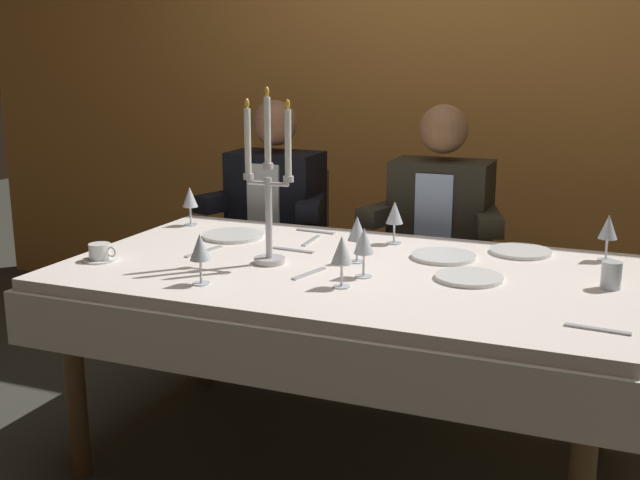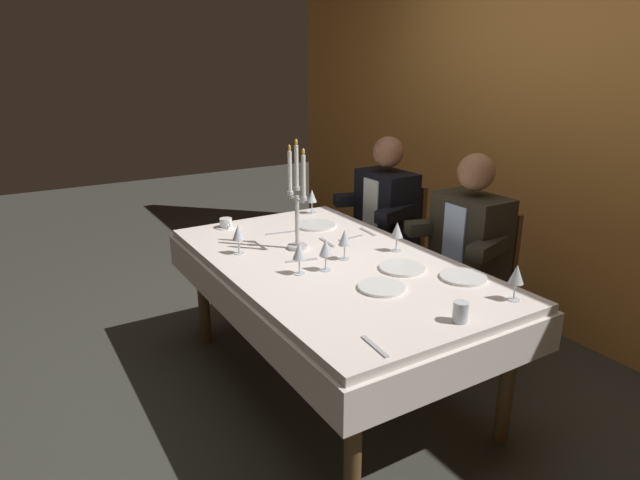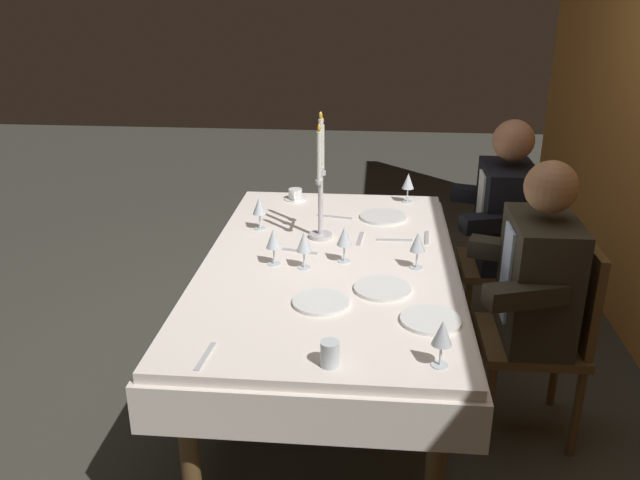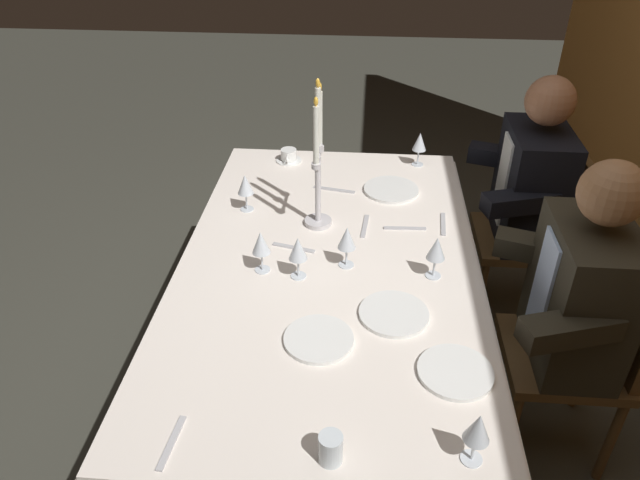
% 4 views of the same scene
% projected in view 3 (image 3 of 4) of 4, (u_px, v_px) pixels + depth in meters
% --- Properties ---
extents(ground_plane, '(12.00, 12.00, 0.00)m').
position_uv_depth(ground_plane, '(328.00, 400.00, 3.18)').
color(ground_plane, '#3A3A31').
extents(dining_table, '(1.94, 1.14, 0.74)m').
position_uv_depth(dining_table, '(329.00, 284.00, 2.95)').
color(dining_table, white).
rests_on(dining_table, ground_plane).
extents(candelabra, '(0.19, 0.11, 0.60)m').
position_uv_depth(candelabra, '(321.00, 188.00, 3.06)').
color(candelabra, silver).
rests_on(candelabra, dining_table).
extents(dinner_plate_0, '(0.22, 0.22, 0.01)m').
position_uv_depth(dinner_plate_0, '(322.00, 302.00, 2.51)').
color(dinner_plate_0, white).
rests_on(dinner_plate_0, dining_table).
extents(dinner_plate_1, '(0.24, 0.24, 0.01)m').
position_uv_depth(dinner_plate_1, '(383.00, 217.00, 3.40)').
color(dinner_plate_1, white).
rests_on(dinner_plate_1, dining_table).
extents(dinner_plate_2, '(0.22, 0.22, 0.01)m').
position_uv_depth(dinner_plate_2, '(431.00, 320.00, 2.38)').
color(dinner_plate_2, white).
rests_on(dinner_plate_2, dining_table).
extents(dinner_plate_3, '(0.23, 0.23, 0.01)m').
position_uv_depth(dinner_plate_3, '(383.00, 288.00, 2.62)').
color(dinner_plate_3, white).
rests_on(dinner_plate_3, dining_table).
extents(wine_glass_0, '(0.07, 0.07, 0.16)m').
position_uv_depth(wine_glass_0, '(344.00, 237.00, 2.84)').
color(wine_glass_0, silver).
rests_on(wine_glass_0, dining_table).
extents(wine_glass_1, '(0.07, 0.07, 0.16)m').
position_uv_depth(wine_glass_1, '(408.00, 182.00, 3.60)').
color(wine_glass_1, silver).
rests_on(wine_glass_1, dining_table).
extents(wine_glass_2, '(0.07, 0.07, 0.16)m').
position_uv_depth(wine_glass_2, '(304.00, 243.00, 2.78)').
color(wine_glass_2, silver).
rests_on(wine_glass_2, dining_table).
extents(wine_glass_3, '(0.07, 0.07, 0.16)m').
position_uv_depth(wine_glass_3, '(418.00, 243.00, 2.78)').
color(wine_glass_3, silver).
rests_on(wine_glass_3, dining_table).
extents(wine_glass_4, '(0.07, 0.07, 0.16)m').
position_uv_depth(wine_glass_4, '(274.00, 239.00, 2.81)').
color(wine_glass_4, silver).
rests_on(wine_glass_4, dining_table).
extents(wine_glass_5, '(0.07, 0.07, 0.16)m').
position_uv_depth(wine_glass_5, '(259.00, 207.00, 3.21)').
color(wine_glass_5, silver).
rests_on(wine_glass_5, dining_table).
extents(wine_glass_6, '(0.07, 0.07, 0.16)m').
position_uv_depth(wine_glass_6, '(442.00, 334.00, 2.07)').
color(wine_glass_6, silver).
rests_on(wine_glass_6, dining_table).
extents(water_tumbler_0, '(0.06, 0.06, 0.09)m').
position_uv_depth(water_tumbler_0, '(330.00, 354.00, 2.10)').
color(water_tumbler_0, silver).
rests_on(water_tumbler_0, dining_table).
extents(coffee_cup_0, '(0.13, 0.12, 0.06)m').
position_uv_depth(coffee_cup_0, '(295.00, 195.00, 3.68)').
color(coffee_cup_0, white).
rests_on(coffee_cup_0, dining_table).
extents(spoon_0, '(0.17, 0.03, 0.01)m').
position_uv_depth(spoon_0, '(360.00, 239.00, 3.13)').
color(spoon_0, '#B7B7BC').
rests_on(spoon_0, dining_table).
extents(fork_1, '(0.17, 0.03, 0.01)m').
position_uv_depth(fork_1, '(205.00, 356.00, 2.16)').
color(fork_1, '#B7B7BC').
rests_on(fork_1, dining_table).
extents(knife_2, '(0.05, 0.19, 0.01)m').
position_uv_depth(knife_2, '(334.00, 217.00, 3.41)').
color(knife_2, '#B7B7BC').
rests_on(knife_2, dining_table).
extents(fork_3, '(0.06, 0.17, 0.01)m').
position_uv_depth(fork_3, '(300.00, 251.00, 2.98)').
color(fork_3, '#B7B7BC').
rests_on(fork_3, dining_table).
extents(fork_4, '(0.17, 0.03, 0.01)m').
position_uv_depth(fork_4, '(427.00, 238.00, 3.14)').
color(fork_4, '#B7B7BC').
rests_on(fork_4, dining_table).
extents(fork_5, '(0.03, 0.17, 0.01)m').
position_uv_depth(fork_5, '(394.00, 240.00, 3.11)').
color(fork_5, '#B7B7BC').
rests_on(fork_5, dining_table).
extents(seated_diner_0, '(0.63, 0.48, 1.24)m').
position_uv_depth(seated_diner_0, '(506.00, 215.00, 3.46)').
color(seated_diner_0, brown).
rests_on(seated_diner_0, ground_plane).
extents(seated_diner_1, '(0.63, 0.48, 1.24)m').
position_uv_depth(seated_diner_1, '(540.00, 279.00, 2.72)').
color(seated_diner_1, brown).
rests_on(seated_diner_1, ground_plane).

